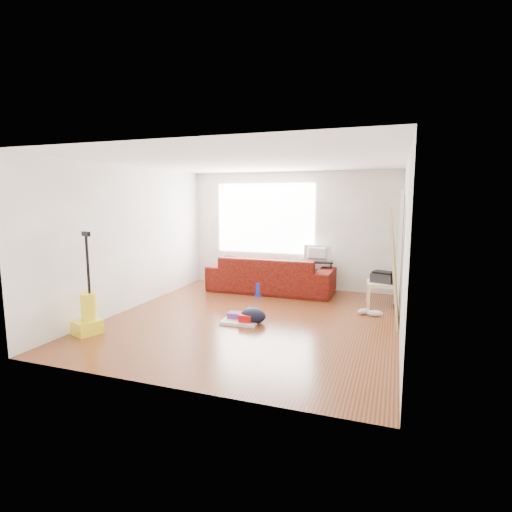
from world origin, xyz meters
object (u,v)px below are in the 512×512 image
(side_table, at_px, (383,286))
(bucket, at_px, (260,295))
(tv_stand, at_px, (316,276))
(cleaning_tray, at_px, (242,318))
(sofa, at_px, (271,291))
(backpack, at_px, (253,323))
(vacuum, at_px, (88,315))

(side_table, distance_m, bucket, 2.38)
(tv_stand, relative_size, bucket, 2.57)
(bucket, height_order, cleaning_tray, cleaning_tray)
(tv_stand, bearing_deg, cleaning_tray, -117.56)
(sofa, distance_m, bucket, 0.39)
(sofa, bearing_deg, backpack, 99.91)
(vacuum, bearing_deg, tv_stand, 74.38)
(bucket, distance_m, backpack, 1.83)
(tv_stand, bearing_deg, backpack, -113.80)
(sofa, xyz_separation_m, tv_stand, (0.90, 0.27, 0.33))
(side_table, bearing_deg, vacuum, -143.14)
(bucket, bearing_deg, tv_stand, 32.22)
(cleaning_tray, bearing_deg, vacuum, -147.26)
(bucket, bearing_deg, cleaning_tray, -79.94)
(bucket, bearing_deg, side_table, -1.04)
(cleaning_tray, xyz_separation_m, backpack, (0.17, 0.01, -0.06))
(bucket, bearing_deg, sofa, 72.93)
(backpack, bearing_deg, tv_stand, 77.93)
(sofa, xyz_separation_m, vacuum, (-1.71, -3.38, 0.27))
(tv_stand, xyz_separation_m, backpack, (-0.53, -2.40, -0.33))
(sofa, distance_m, backpack, 2.17)
(bucket, relative_size, cleaning_tray, 0.48)
(side_table, relative_size, bucket, 2.13)
(bucket, xyz_separation_m, cleaning_tray, (0.31, -1.78, 0.06))
(tv_stand, relative_size, side_table, 1.21)
(tv_stand, relative_size, vacuum, 0.48)
(bucket, distance_m, vacuum, 3.41)
(cleaning_tray, bearing_deg, sofa, 95.34)
(side_table, bearing_deg, bucket, 178.96)
(backpack, distance_m, vacuum, 2.44)
(bucket, bearing_deg, vacuum, -117.99)
(side_table, distance_m, cleaning_tray, 2.69)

